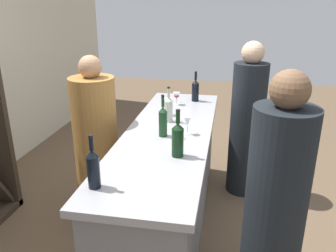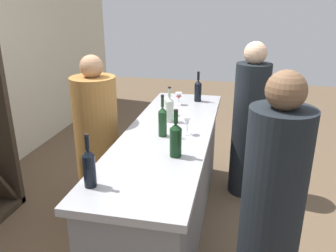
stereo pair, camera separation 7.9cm
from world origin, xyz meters
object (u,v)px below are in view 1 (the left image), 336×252
at_px(wine_bottle_second_right_clear_pale, 169,109).
at_px(wine_glass_near_center, 176,96).
at_px(wine_bottle_center_olive_green, 163,121).
at_px(wine_glass_near_left, 187,122).
at_px(wine_glass_near_right, 166,103).
at_px(wine_bottle_rightmost_near_black, 195,90).
at_px(person_center_guest, 275,211).
at_px(wine_bottle_second_left_dark_green, 178,139).
at_px(wine_bottle_leftmost_near_black, 93,168).
at_px(person_left_guest, 247,126).
at_px(person_right_guest, 96,145).

distance_m(wine_bottle_second_right_clear_pale, wine_glass_near_center, 0.53).
distance_m(wine_bottle_center_olive_green, wine_glass_near_left, 0.20).
height_order(wine_glass_near_left, wine_glass_near_right, wine_glass_near_right).
bearing_deg(wine_bottle_rightmost_near_black, wine_glass_near_center, 133.80).
bearing_deg(person_center_guest, wine_bottle_second_left_dark_green, -39.23).
bearing_deg(wine_glass_near_left, wine_bottle_leftmost_near_black, 155.70).
relative_size(wine_bottle_leftmost_near_black, wine_glass_near_left, 2.23).
xyz_separation_m(wine_glass_near_left, person_left_guest, (0.78, -0.52, -0.28)).
bearing_deg(person_right_guest, wine_glass_near_right, 19.23).
distance_m(person_center_guest, person_right_guest, 1.73).
relative_size(wine_glass_near_left, person_center_guest, 0.09).
bearing_deg(wine_bottle_center_olive_green, person_left_guest, -39.20).
distance_m(wine_bottle_second_left_dark_green, person_right_guest, 1.09).
height_order(wine_bottle_second_left_dark_green, person_right_guest, person_right_guest).
distance_m(wine_bottle_rightmost_near_black, person_right_guest, 1.22).
distance_m(wine_bottle_second_right_clear_pale, wine_glass_near_left, 0.34).
bearing_deg(wine_bottle_rightmost_near_black, wine_bottle_second_right_clear_pale, 166.88).
relative_size(wine_bottle_center_olive_green, wine_bottle_second_right_clear_pale, 1.07).
bearing_deg(person_left_guest, wine_glass_near_center, -23.58).
xyz_separation_m(wine_bottle_leftmost_near_black, wine_glass_near_center, (1.75, -0.21, -0.04)).
height_order(wine_glass_near_right, person_center_guest, person_center_guest).
xyz_separation_m(wine_glass_near_left, person_right_guest, (0.15, 0.86, -0.33)).
relative_size(wine_bottle_center_olive_green, wine_glass_near_left, 2.31).
height_order(wine_bottle_second_right_clear_pale, person_center_guest, person_center_guest).
bearing_deg(person_center_guest, wine_bottle_second_right_clear_pale, -64.45).
bearing_deg(wine_bottle_leftmost_near_black, person_right_guest, 21.90).
height_order(wine_bottle_rightmost_near_black, wine_glass_near_left, wine_bottle_rightmost_near_black).
bearing_deg(wine_bottle_leftmost_near_black, wine_bottle_second_left_dark_green, -38.91).
xyz_separation_m(wine_bottle_center_olive_green, wine_glass_near_left, (0.08, -0.19, -0.03)).
xyz_separation_m(wine_bottle_center_olive_green, wine_glass_near_center, (0.89, 0.03, -0.04)).
bearing_deg(wine_glass_near_center, person_right_guest, 135.63).
distance_m(wine_glass_near_left, person_right_guest, 0.93).
height_order(wine_bottle_second_right_clear_pale, person_right_guest, person_right_guest).
distance_m(wine_bottle_leftmost_near_black, wine_glass_near_left, 1.03).
relative_size(wine_bottle_leftmost_near_black, wine_bottle_second_left_dark_green, 0.97).
xyz_separation_m(wine_glass_near_left, wine_glass_near_center, (0.81, 0.22, -0.01)).
relative_size(wine_bottle_second_right_clear_pale, wine_glass_near_center, 2.46).
height_order(wine_glass_near_left, person_left_guest, person_left_guest).
relative_size(wine_glass_near_center, person_center_guest, 0.08).
bearing_deg(wine_bottle_second_left_dark_green, wine_bottle_rightmost_near_black, 1.08).
relative_size(wine_glass_near_left, person_right_guest, 0.10).
xyz_separation_m(wine_bottle_center_olive_green, person_center_guest, (-0.65, -0.82, -0.30)).
relative_size(wine_bottle_leftmost_near_black, wine_bottle_rightmost_near_black, 1.03).
relative_size(wine_bottle_center_olive_green, wine_bottle_rightmost_near_black, 1.06).
xyz_separation_m(wine_bottle_second_left_dark_green, wine_bottle_center_olive_green, (0.35, 0.17, -0.00)).
height_order(wine_bottle_second_left_dark_green, person_left_guest, person_left_guest).
height_order(wine_bottle_leftmost_near_black, wine_glass_near_center, wine_bottle_leftmost_near_black).
bearing_deg(wine_glass_near_right, person_center_guest, -143.06).
height_order(wine_bottle_second_right_clear_pale, wine_glass_near_center, wine_bottle_second_right_clear_pale).
bearing_deg(wine_bottle_second_left_dark_green, wine_bottle_second_right_clear_pale, 15.15).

